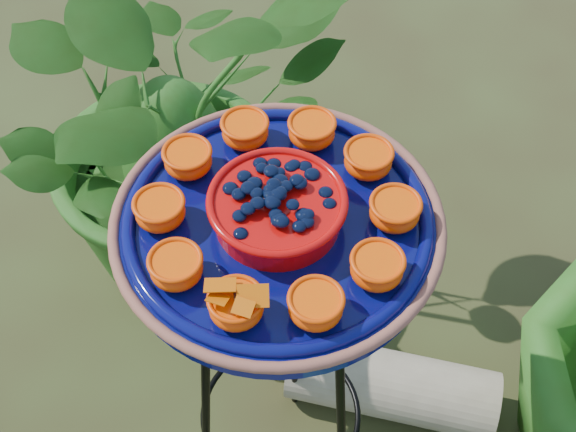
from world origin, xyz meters
name	(u,v)px	position (x,y,z in m)	size (l,w,h in m)	color
tripod_stand	(280,357)	(0.00, 0.10, 0.57)	(0.40, 0.40, 0.93)	black
feeder_dish	(277,221)	(0.00, 0.10, 0.98)	(0.55, 0.55, 0.11)	#060A51
driftwood_log	(392,385)	(0.18, 0.37, 0.09)	(0.17, 0.17, 0.51)	tan
shrub_back_left	(171,124)	(-0.51, 0.64, 0.49)	(0.89, 0.77, 0.99)	#295316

